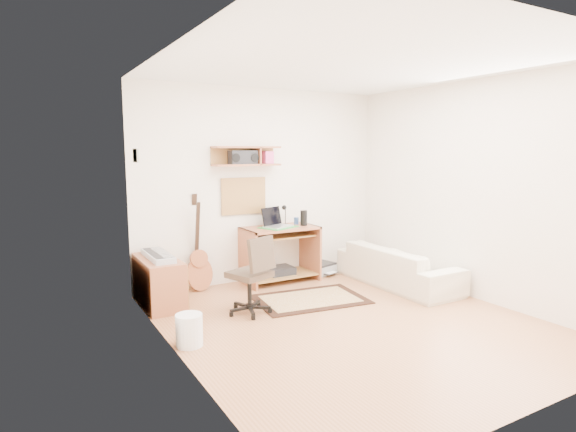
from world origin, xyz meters
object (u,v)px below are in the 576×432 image
task_chair (249,274)px  sofa (398,259)px  printer (321,268)px  cabinet (159,282)px  desk (280,254)px

task_chair → sofa: size_ratio=0.49×
printer → cabinet: bearing=170.5°
cabinet → task_chair: bearing=-44.6°
desk → task_chair: task_chair is taller
desk → cabinet: (-1.69, -0.18, -0.10)m
cabinet → sofa: bearing=-14.4°
task_chair → sofa: bearing=-19.7°
sofa → cabinet: bearing=75.6°
desk → cabinet: bearing=-174.1°
task_chair → cabinet: bearing=115.2°
task_chair → sofa: 2.18m
desk → sofa: size_ratio=0.56×
desk → task_chair: (-0.91, -0.95, 0.06)m
desk → task_chair: 1.32m
task_chair → cabinet: 1.12m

